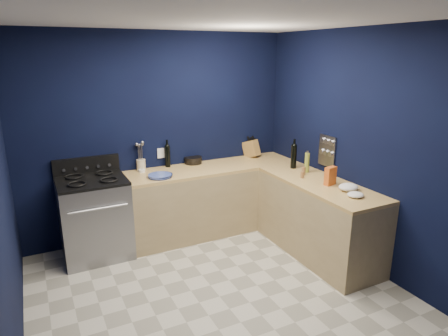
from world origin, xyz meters
TOP-DOWN VIEW (x-y plane):
  - floor at (0.00, 0.00)m, footprint 3.50×3.50m
  - ceiling at (0.00, 0.00)m, footprint 3.50×3.50m
  - wall_back at (0.00, 1.76)m, footprint 3.50×0.02m
  - wall_right at (1.76, 0.00)m, footprint 0.02×3.50m
  - wall_front at (0.00, -1.76)m, footprint 3.50×0.02m
  - cab_back at (0.60, 1.44)m, footprint 2.30×0.63m
  - top_back at (0.60, 1.44)m, footprint 2.30×0.63m
  - cab_right at (1.44, 0.29)m, footprint 0.63×1.67m
  - top_right at (1.44, 0.29)m, footprint 0.63×1.67m
  - gas_range at (-0.93, 1.42)m, footprint 0.76×0.66m
  - oven_door at (-0.93, 1.10)m, footprint 0.59×0.02m
  - cooktop at (-0.93, 1.42)m, footprint 0.76×0.66m
  - backguard at (-0.93, 1.72)m, footprint 0.76×0.06m
  - spice_panel at (1.74, 0.55)m, footprint 0.02×0.28m
  - wall_outlet at (0.00, 1.74)m, footprint 0.09×0.02m
  - plate_stack at (-0.16, 1.30)m, footprint 0.33×0.33m
  - ramekin at (-0.30, 1.61)m, footprint 0.10×0.10m
  - utensil_crock at (-0.28, 1.69)m, footprint 0.13×0.13m
  - wine_bottle_back at (0.07, 1.69)m, footprint 0.09×0.09m
  - lemon_basket at (0.43, 1.69)m, footprint 0.30×0.30m
  - knife_block at (1.32, 1.66)m, footprint 0.21×0.29m
  - wine_bottle_right at (1.50, 0.90)m, footprint 0.09×0.09m
  - oil_bottle at (1.54, 0.68)m, footprint 0.07×0.07m
  - spice_jar_near at (1.44, 0.61)m, footprint 0.05×0.05m
  - spice_jar_far at (1.35, 0.51)m, footprint 0.05×0.05m
  - crouton_bag at (1.47, 0.17)m, footprint 0.15×0.10m
  - towel_front at (1.52, -0.07)m, footprint 0.27×0.26m
  - towel_end at (1.44, -0.26)m, footprint 0.19×0.18m

SIDE VIEW (x-z plane):
  - floor at x=0.00m, z-range -0.02..0.00m
  - cab_back at x=0.60m, z-range 0.00..0.86m
  - cab_right at x=1.44m, z-range 0.00..0.86m
  - oven_door at x=-0.93m, z-range 0.24..0.66m
  - gas_range at x=-0.93m, z-range 0.00..0.92m
  - top_back at x=0.60m, z-range 0.86..0.90m
  - top_right at x=1.44m, z-range 0.86..0.90m
  - ramekin at x=-0.30m, z-range 0.90..0.93m
  - plate_stack at x=-0.16m, z-range 0.90..0.94m
  - towel_end at x=1.44m, z-range 0.90..0.95m
  - cooktop at x=-0.93m, z-range 0.92..0.95m
  - towel_front at x=1.52m, z-range 0.90..0.98m
  - spice_jar_far at x=1.35m, z-range 0.90..0.98m
  - lemon_basket at x=0.43m, z-range 0.90..0.99m
  - spice_jar_near at x=1.44m, z-range 0.90..1.00m
  - utensil_crock at x=-0.28m, z-range 0.90..1.04m
  - crouton_bag at x=1.47m, z-range 0.90..1.11m
  - knife_block at x=1.32m, z-range 0.87..1.15m
  - oil_bottle at x=1.54m, z-range 0.90..1.15m
  - wine_bottle_back at x=0.07m, z-range 0.90..1.18m
  - backguard at x=-0.93m, z-range 0.94..1.14m
  - wine_bottle_right at x=1.50m, z-range 0.90..1.20m
  - wall_outlet at x=0.00m, z-range 1.02..1.15m
  - spice_panel at x=1.74m, z-range 0.99..1.37m
  - wall_back at x=0.00m, z-range 0.00..2.60m
  - wall_right at x=1.76m, z-range 0.00..2.60m
  - wall_front at x=0.00m, z-range 0.00..2.60m
  - ceiling at x=0.00m, z-range 2.60..2.62m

